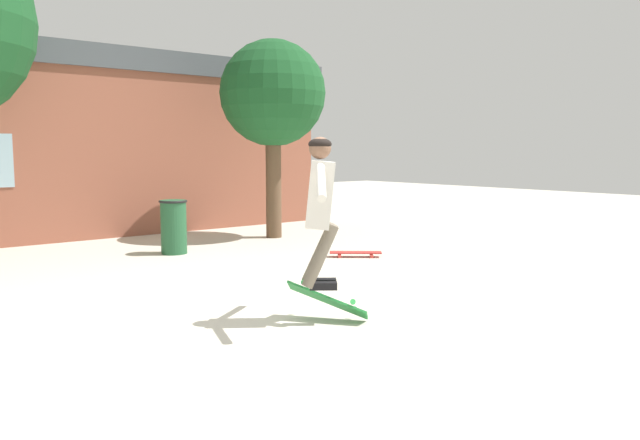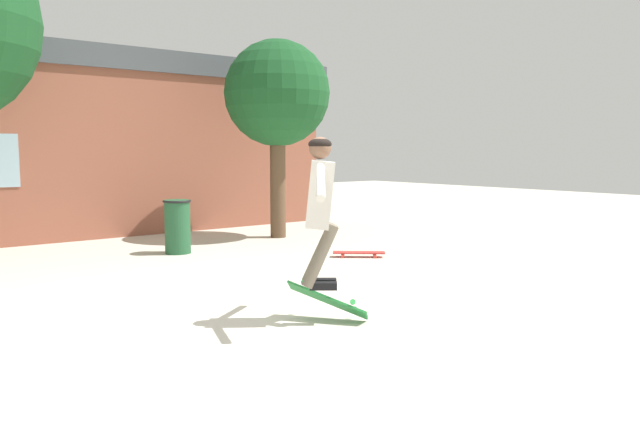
# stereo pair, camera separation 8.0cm
# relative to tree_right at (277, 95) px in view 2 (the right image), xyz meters

# --- Properties ---
(ground_plane) EXTENTS (40.00, 40.00, 0.00)m
(ground_plane) POSITION_rel_tree_right_xyz_m (-3.13, -4.96, -2.67)
(ground_plane) COLOR beige
(building_backdrop) EXTENTS (11.59, 0.52, 4.69)m
(building_backdrop) POSITION_rel_tree_right_xyz_m (-3.16, 2.04, -0.78)
(building_backdrop) COLOR #93513D
(building_backdrop) RESTS_ON ground_plane
(tree_right) EXTENTS (1.97, 1.97, 3.69)m
(tree_right) POSITION_rel_tree_right_xyz_m (0.00, 0.00, 0.00)
(tree_right) COLOR brown
(tree_right) RESTS_ON ground_plane
(trash_bin) EXTENTS (0.45, 0.45, 0.86)m
(trash_bin) POSITION_rel_tree_right_xyz_m (-2.33, -0.52, -2.22)
(trash_bin) COLOR #235633
(trash_bin) RESTS_ON ground_plane
(skater) EXTENTS (0.89, 1.10, 1.44)m
(skater) POSITION_rel_tree_right_xyz_m (-3.06, -5.11, -1.48)
(skater) COLOR silver
(skateboard_flipping) EXTENTS (0.57, 0.81, 0.39)m
(skateboard_flipping) POSITION_rel_tree_right_xyz_m (-2.97, -5.11, -2.47)
(skateboard_flipping) COLOR #237F38
(skateboard_resting) EXTENTS (0.73, 0.67, 0.08)m
(skateboard_resting) POSITION_rel_tree_right_xyz_m (-0.30, -2.62, -2.60)
(skateboard_resting) COLOR red
(skateboard_resting) RESTS_ON ground_plane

